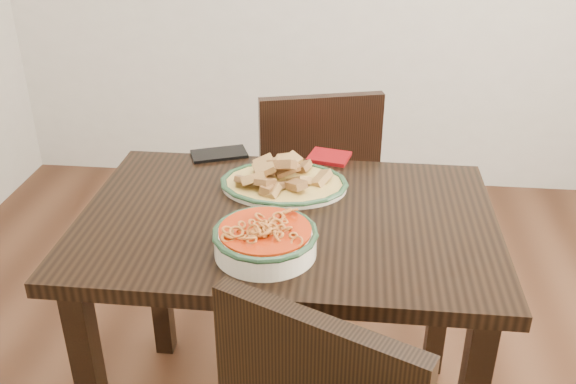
# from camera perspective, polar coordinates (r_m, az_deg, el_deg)

# --- Properties ---
(dining_table) EXTENTS (1.09, 0.73, 0.75)m
(dining_table) POSITION_cam_1_polar(r_m,az_deg,el_deg) (1.74, -0.07, -5.29)
(dining_table) COLOR black
(dining_table) RESTS_ON ground
(chair_far) EXTENTS (0.52, 0.52, 0.89)m
(chair_far) POSITION_cam_1_polar(r_m,az_deg,el_deg) (2.38, 2.27, 0.47)
(chair_far) COLOR black
(chair_far) RESTS_ON ground
(fish_plate) EXTENTS (0.36, 0.28, 0.11)m
(fish_plate) POSITION_cam_1_polar(r_m,az_deg,el_deg) (1.81, -0.36, 1.67)
(fish_plate) COLOR beige
(fish_plate) RESTS_ON dining_table
(noodle_bowl) EXTENTS (0.25, 0.25, 0.08)m
(noodle_bowl) POSITION_cam_1_polar(r_m,az_deg,el_deg) (1.51, -2.03, -4.05)
(noodle_bowl) COLOR #F0E5CB
(noodle_bowl) RESTS_ON dining_table
(smartphone) EXTENTS (0.19, 0.15, 0.01)m
(smartphone) POSITION_cam_1_polar(r_m,az_deg,el_deg) (2.04, -6.15, 3.38)
(smartphone) COLOR black
(smartphone) RESTS_ON dining_table
(napkin) EXTENTS (0.14, 0.13, 0.01)m
(napkin) POSITION_cam_1_polar(r_m,az_deg,el_deg) (2.01, 3.68, 3.13)
(napkin) COLOR maroon
(napkin) RESTS_ON dining_table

